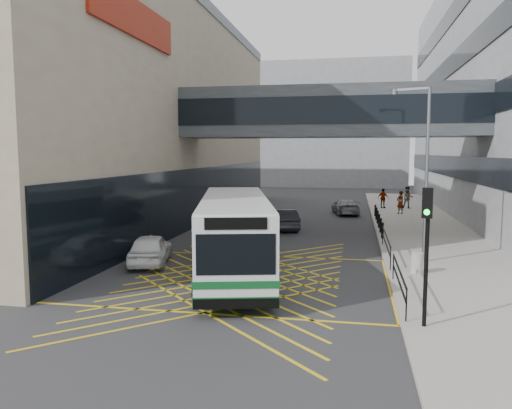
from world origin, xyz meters
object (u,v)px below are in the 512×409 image
Objects in this scene: car_white at (150,249)px; pedestrian_c at (383,198)px; pedestrian_a at (400,202)px; litter_bin at (417,263)px; pedestrian_b at (408,198)px; street_lamp at (423,163)px; traffic_light at (427,237)px; car_dark at (284,219)px; car_silver at (346,206)px; bus at (235,233)px.

car_white is 2.59× the size of pedestrian_c.
pedestrian_a is (12.76, 20.07, 0.37)m from car_white.
litter_bin is 24.47m from pedestrian_b.
car_white is at bearing -148.77° from street_lamp.
traffic_light is 31.06m from pedestrian_b.
pedestrian_a reaches higher than litter_bin.
street_lamp is at bearing 176.43° from car_white.
pedestrian_b is (13.75, 24.15, 0.41)m from car_white.
car_dark is 0.98× the size of car_silver.
car_silver is 6.60m from pedestrian_b.
car_silver is (8.45, 20.24, -0.02)m from car_white.
pedestrian_b is (1.66, 21.91, -3.47)m from street_lamp.
litter_bin is 20.33m from pedestrian_a.
litter_bin is 0.46× the size of pedestrian_a.
pedestrian_c is (-2.09, -0.08, -0.10)m from pedestrian_b.
pedestrian_a is at bearing -150.88° from car_dark.
pedestrian_a is (0.68, 17.83, -3.52)m from street_lamp.
traffic_light is at bearing 115.53° from pedestrian_c.
car_dark is 2.35× the size of pedestrian_a.
car_silver is at bearing 122.14° from street_lamp.
street_lamp is at bearing 48.89° from pedestrian_a.
traffic_light is 6.90m from litter_bin.
pedestrian_b reaches higher than pedestrian_c.
pedestrian_c is at bearing 111.85° from street_lamp.
car_dark is at bearing 123.82° from traffic_light.
bus is at bearing 29.08° from pedestrian_a.
pedestrian_a is at bearing 132.09° from pedestrian_c.
car_silver reaches higher than car_dark.
pedestrian_b reaches higher than car_dark.
traffic_light is at bearing 91.71° from car_dark.
car_dark is at bearing 150.55° from street_lamp.
car_white reaches higher than car_silver.
street_lamp is at bearing 97.64° from traffic_light.
car_dark is at bearing 121.72° from litter_bin.
car_silver is (4.22, 21.31, -1.06)m from bus.
street_lamp reaches higher than litter_bin.
pedestrian_a is (1.10, 20.29, 0.49)m from litter_bin.
car_white is 12.13m from car_dark.
car_white is at bearing 56.61° from car_silver.
pedestrian_a is (1.67, 26.82, -1.67)m from traffic_light.
street_lamp is 22.12m from pedestrian_c.
pedestrian_c is at bearing 102.90° from traffic_light.
car_silver is (3.85, 9.02, 0.01)m from car_dark.
pedestrian_b is (2.08, 24.37, 0.53)m from litter_bin.
street_lamp is 22.24m from pedestrian_b.
litter_bin is at bearing 47.98° from pedestrian_a.
traffic_light is (2.64, -27.00, 2.06)m from car_silver.
car_dark reaches higher than litter_bin.
car_dark is at bearing -120.84° from pedestrian_b.
pedestrian_b reaches higher than litter_bin.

